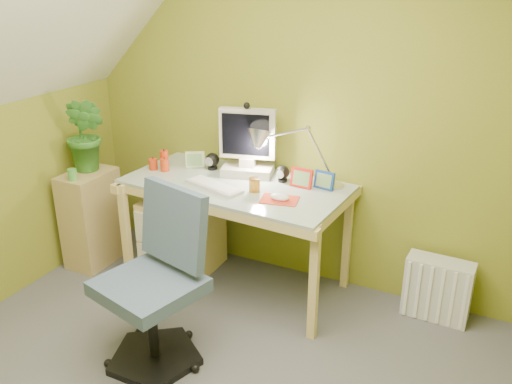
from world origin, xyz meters
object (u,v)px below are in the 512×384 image
at_px(side_ledge, 92,218).
at_px(desk_lamp, 311,142).
at_px(monitor, 248,138).
at_px(task_chair, 149,283).
at_px(potted_plant, 86,135).
at_px(radiator, 437,289).
at_px(desk, 236,235).

bearing_deg(side_ledge, desk_lamp, 12.73).
height_order(monitor, task_chair, monitor).
distance_m(potted_plant, radiator, 2.61).
bearing_deg(desk_lamp, desk, -163.20).
height_order(side_ledge, radiator, side_ledge).
relative_size(monitor, task_chair, 0.51).
relative_size(potted_plant, task_chair, 0.53).
bearing_deg(desk_lamp, task_chair, -119.06).
height_order(potted_plant, task_chair, potted_plant).
xyz_separation_m(monitor, desk_lamp, (0.45, 0.00, 0.03)).
relative_size(desk, task_chair, 1.42).
bearing_deg(monitor, side_ledge, -177.20).
xyz_separation_m(monitor, potted_plant, (-1.14, -0.31, -0.04)).
relative_size(desk_lamp, radiator, 1.43).
xyz_separation_m(desk, potted_plant, (-1.14, -0.13, 0.61)).
distance_m(desk, side_ledge, 1.15).
bearing_deg(desk, radiator, 13.69).
bearing_deg(monitor, potted_plant, -179.52).
bearing_deg(side_ledge, radiator, 9.40).
distance_m(monitor, radiator, 1.57).
bearing_deg(radiator, desk, -168.08).
distance_m(desk, radiator, 1.36).
xyz_separation_m(desk_lamp, radiator, (0.88, 0.05, -0.87)).
relative_size(side_ledge, potted_plant, 1.32).
xyz_separation_m(desk_lamp, potted_plant, (-1.59, -0.31, -0.08)).
distance_m(desk_lamp, radiator, 1.24).
bearing_deg(potted_plant, monitor, 15.18).
bearing_deg(monitor, desk_lamp, -14.71).
bearing_deg(desk_lamp, potted_plant, -174.00).
distance_m(monitor, task_chair, 1.22).
relative_size(desk, monitor, 2.80).
bearing_deg(desk, side_ledge, -167.21).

